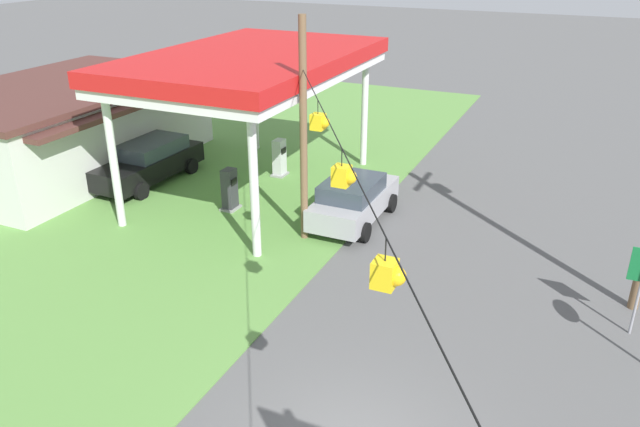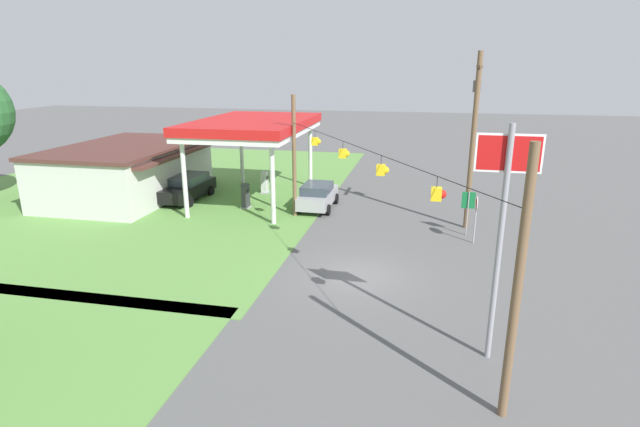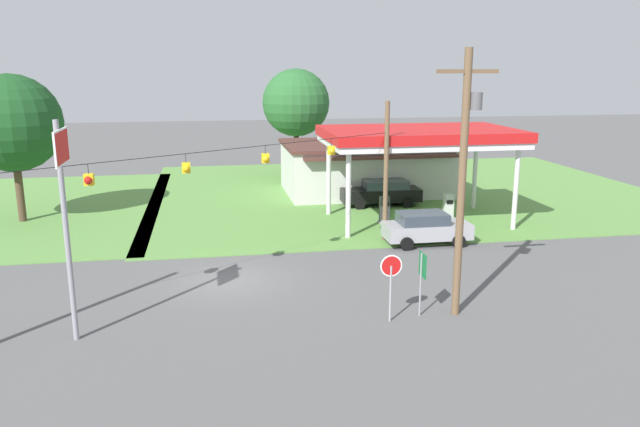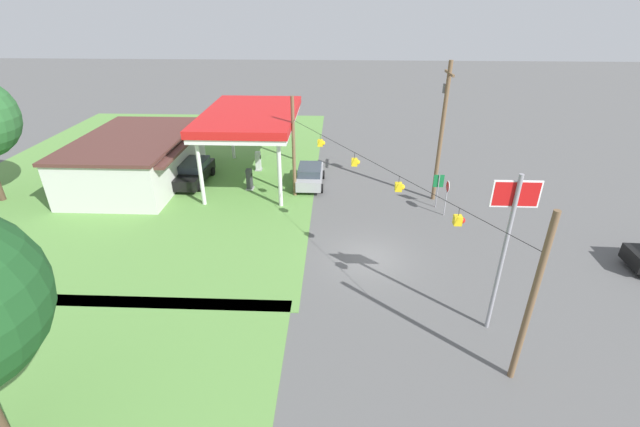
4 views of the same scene
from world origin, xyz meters
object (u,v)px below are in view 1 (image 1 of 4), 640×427
Objects in this scene: car_at_pumps_rear at (149,161)px; fuel_pump_near at (230,191)px; gas_station_canopy at (251,66)px; fuel_pump_far at (279,159)px; gas_station_store at (64,126)px; car_at_pumps_front at (354,199)px.

fuel_pump_near is at bearing 77.60° from car_at_pumps_rear.
car_at_pumps_rear is (-0.85, 4.54, -4.08)m from gas_station_canopy.
gas_station_canopy is 6.79× the size of fuel_pump_far.
fuel_pump_far is at bearing -73.53° from gas_station_store.
gas_station_canopy is 2.10× the size of car_at_pumps_rear.
gas_station_canopy is 6.17m from car_at_pumps_rear.
gas_station_canopy is 4.65m from fuel_pump_near.
gas_station_store is 7.41× the size of fuel_pump_far.
car_at_pumps_rear reaches higher than fuel_pump_far.
car_at_pumps_rear is (1.11, 4.54, 0.14)m from fuel_pump_near.
fuel_pump_far is 5.34m from car_at_pumps_rear.
gas_station_canopy is at bearing 101.93° from car_at_pumps_rear.
gas_station_store is at bearing 106.47° from fuel_pump_far.
car_at_pumps_front is (-0.34, -13.60, -0.94)m from gas_station_store.
gas_station_store is 13.64m from car_at_pumps_front.
gas_station_store is at bearing 82.19° from fuel_pump_near.
car_at_pumps_rear is (-2.81, 4.54, 0.14)m from fuel_pump_far.
car_at_pumps_rear is (0.21, 9.09, 0.02)m from car_at_pumps_front.
gas_station_store is 2.29× the size of car_at_pumps_rear.
gas_station_store is 9.51m from fuel_pump_far.
car_at_pumps_front is at bearing -123.61° from fuel_pump_far.
car_at_pumps_rear is at bearing -91.66° from gas_station_store.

